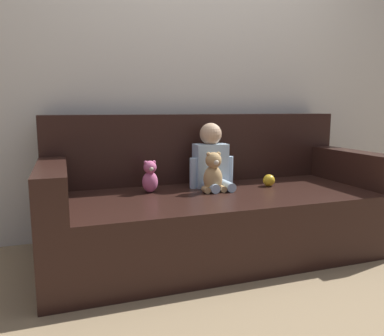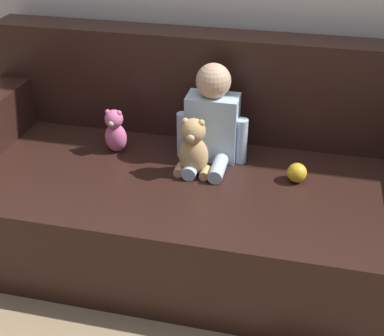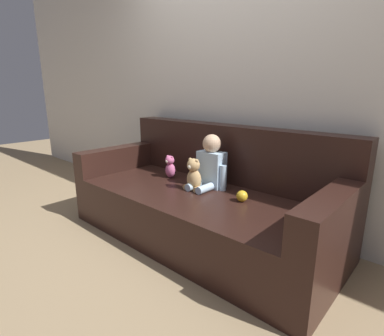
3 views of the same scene
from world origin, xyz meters
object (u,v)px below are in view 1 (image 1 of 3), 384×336
object	(u,v)px
couch	(215,204)
toy_ball	(269,180)
plush_toy_side	(150,177)
person_baby	(211,160)
teddy_bear_brown	(213,173)

from	to	relation	value
couch	toy_ball	bearing A→B (deg)	-5.71
couch	plush_toy_side	distance (m)	0.48
person_baby	couch	bearing A→B (deg)	-91.15
toy_ball	person_baby	bearing A→B (deg)	163.54
couch	person_baby	xyz separation A→B (m)	(0.00, 0.07, 0.29)
couch	teddy_bear_brown	bearing A→B (deg)	-121.55
person_baby	teddy_bear_brown	xyz separation A→B (m)	(-0.05, -0.15, -0.06)
plush_toy_side	toy_ball	distance (m)	0.82
toy_ball	couch	bearing A→B (deg)	174.29
plush_toy_side	couch	bearing A→B (deg)	-4.73
person_baby	toy_ball	xyz separation A→B (m)	(0.38, -0.11, -0.14)
couch	person_baby	distance (m)	0.30
teddy_bear_brown	plush_toy_side	bearing A→B (deg)	163.72
plush_toy_side	toy_ball	size ratio (longest dim) A/B	2.52
plush_toy_side	toy_ball	world-z (taller)	plush_toy_side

